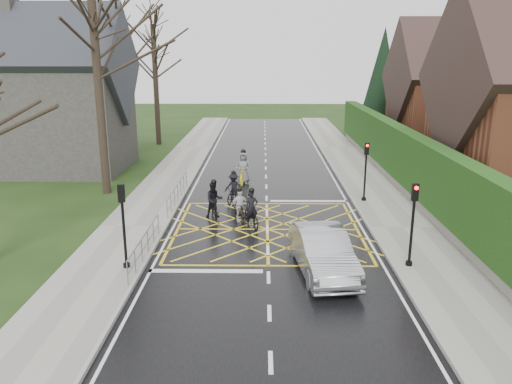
{
  "coord_description": "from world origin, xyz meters",
  "views": [
    {
      "loc": [
        -0.22,
        -21.01,
        7.5
      ],
      "look_at": [
        -0.53,
        1.58,
        1.3
      ],
      "focal_mm": 35.0,
      "sensor_mm": 36.0,
      "label": 1
    }
  ],
  "objects_px": {
    "cyclist_back": "(214,203)",
    "cyclist_mid": "(234,190)",
    "cyclist_rear": "(252,214)",
    "car": "(323,251)",
    "cyclist_front": "(240,209)",
    "cyclist_lead": "(243,172)"
  },
  "relations": [
    {
      "from": "cyclist_rear",
      "to": "cyclist_back",
      "type": "xyz_separation_m",
      "value": [
        -1.81,
        1.19,
        0.13
      ]
    },
    {
      "from": "cyclist_rear",
      "to": "cyclist_lead",
      "type": "bearing_deg",
      "value": 74.78
    },
    {
      "from": "cyclist_mid",
      "to": "car",
      "type": "relative_size",
      "value": 0.38
    },
    {
      "from": "cyclist_back",
      "to": "cyclist_front",
      "type": "relative_size",
      "value": 1.14
    },
    {
      "from": "cyclist_lead",
      "to": "car",
      "type": "distance_m",
      "value": 13.15
    },
    {
      "from": "cyclist_rear",
      "to": "cyclist_front",
      "type": "distance_m",
      "value": 0.79
    },
    {
      "from": "cyclist_back",
      "to": "cyclist_mid",
      "type": "xyz_separation_m",
      "value": [
        0.78,
        2.72,
        -0.09
      ]
    },
    {
      "from": "cyclist_front",
      "to": "cyclist_mid",
      "type": "bearing_deg",
      "value": 76.92
    },
    {
      "from": "cyclist_back",
      "to": "car",
      "type": "xyz_separation_m",
      "value": [
        4.45,
        -6.17,
        0.08
      ]
    },
    {
      "from": "cyclist_back",
      "to": "cyclist_mid",
      "type": "distance_m",
      "value": 2.83
    },
    {
      "from": "cyclist_rear",
      "to": "cyclist_mid",
      "type": "relative_size",
      "value": 1.06
    },
    {
      "from": "cyclist_front",
      "to": "car",
      "type": "distance_m",
      "value": 6.39
    },
    {
      "from": "car",
      "to": "cyclist_front",
      "type": "bearing_deg",
      "value": 112.93
    },
    {
      "from": "cyclist_front",
      "to": "car",
      "type": "height_order",
      "value": "cyclist_front"
    },
    {
      "from": "cyclist_back",
      "to": "cyclist_lead",
      "type": "height_order",
      "value": "cyclist_lead"
    },
    {
      "from": "cyclist_front",
      "to": "cyclist_lead",
      "type": "distance_m",
      "value": 7.21
    },
    {
      "from": "cyclist_front",
      "to": "cyclist_back",
      "type": "bearing_deg",
      "value": 131.5
    },
    {
      "from": "car",
      "to": "cyclist_back",
      "type": "bearing_deg",
      "value": 118.57
    },
    {
      "from": "cyclist_mid",
      "to": "car",
      "type": "distance_m",
      "value": 9.62
    },
    {
      "from": "cyclist_mid",
      "to": "cyclist_lead",
      "type": "height_order",
      "value": "cyclist_lead"
    },
    {
      "from": "cyclist_lead",
      "to": "car",
      "type": "xyz_separation_m",
      "value": [
        3.3,
        -12.73,
        0.06
      ]
    },
    {
      "from": "cyclist_back",
      "to": "cyclist_mid",
      "type": "height_order",
      "value": "cyclist_back"
    }
  ]
}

